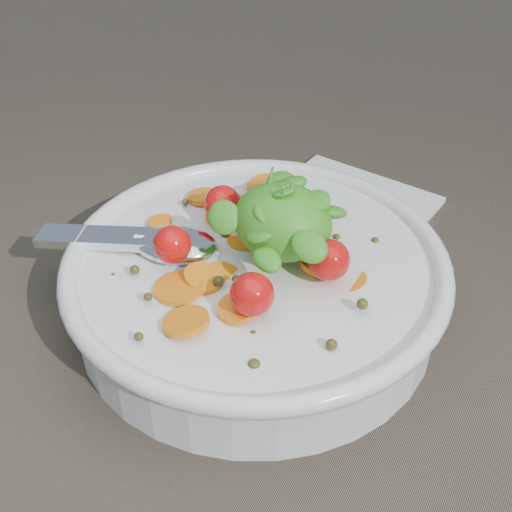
% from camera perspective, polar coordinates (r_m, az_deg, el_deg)
% --- Properties ---
extents(ground, '(6.00, 6.00, 0.00)m').
position_cam_1_polar(ground, '(0.54, 2.88, -5.48)').
color(ground, brown).
rests_on(ground, ground).
extents(bowl, '(0.33, 0.31, 0.13)m').
position_cam_1_polar(bowl, '(0.52, 0.02, -2.06)').
color(bowl, silver).
rests_on(bowl, ground).
extents(napkin, '(0.17, 0.16, 0.01)m').
position_cam_1_polar(napkin, '(0.67, 8.11, 4.47)').
color(napkin, white).
rests_on(napkin, ground).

